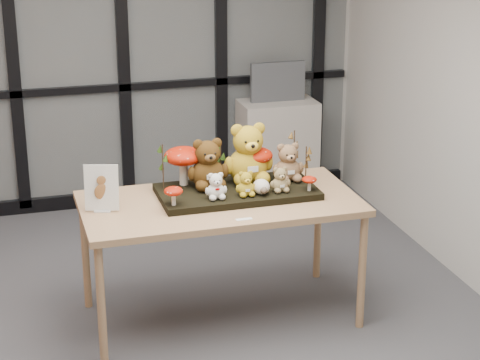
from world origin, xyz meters
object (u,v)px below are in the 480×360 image
object	(u,v)px
bear_brown_medium	(208,161)
bear_white_bow	(216,184)
plush_cream_hedgehog	(261,186)
mushroom_back_left	(183,164)
monitor	(278,82)
mushroom_back_right	(256,162)
bear_tan_back	(288,160)
mushroom_front_right	(309,183)
display_table	(220,210)
bear_small_yellow	(246,182)
diorama_tray	(237,192)
cabinet	(277,150)
bear_beige_small	(280,178)
mushroom_front_left	(174,195)
bear_pooh_yellow	(248,150)
sign_holder	(102,190)

from	to	relation	value
bear_brown_medium	bear_white_bow	world-z (taller)	bear_brown_medium
plush_cream_hedgehog	mushroom_back_left	xyz separation A→B (m)	(-0.43, 0.31, 0.08)
plush_cream_hedgehog	monitor	world-z (taller)	monitor
mushroom_back_right	monitor	world-z (taller)	monitor
bear_tan_back	plush_cream_hedgehog	xyz separation A→B (m)	(-0.24, -0.20, -0.09)
mushroom_front_right	display_table	bearing A→B (deg)	170.32
bear_small_yellow	plush_cream_hedgehog	world-z (taller)	bear_small_yellow
mushroom_front_right	bear_small_yellow	bearing A→B (deg)	176.14
mushroom_back_right	diorama_tray	bearing A→B (deg)	-142.73
cabinet	monitor	xyz separation A→B (m)	(-0.00, 0.02, 0.62)
bear_tan_back	bear_beige_small	xyz separation A→B (m)	(-0.11, -0.19, -0.05)
display_table	mushroom_front_left	xyz separation A→B (m)	(-0.32, -0.11, 0.17)
bear_pooh_yellow	bear_tan_back	bearing A→B (deg)	-11.35
bear_white_bow	mushroom_back_left	world-z (taller)	mushroom_back_left
bear_beige_small	mushroom_front_left	xyz separation A→B (m)	(-0.70, -0.06, -0.02)
bear_small_yellow	bear_beige_small	world-z (taller)	same
bear_pooh_yellow	sign_holder	bearing A→B (deg)	-170.54
diorama_tray	mushroom_front_left	xyz separation A→B (m)	(-0.45, -0.18, 0.09)
bear_white_bow	plush_cream_hedgehog	size ratio (longest dim) A/B	1.73
bear_small_yellow	bear_white_bow	distance (m)	0.19
bear_beige_small	mushroom_front_left	distance (m)	0.70
bear_tan_back	cabinet	world-z (taller)	bear_tan_back
mushroom_front_left	monitor	distance (m)	2.56
bear_brown_medium	bear_beige_small	distance (m)	0.48
cabinet	bear_pooh_yellow	bearing A→B (deg)	-113.94
display_table	mushroom_front_left	world-z (taller)	mushroom_front_left
bear_beige_small	bear_white_bow	bearing A→B (deg)	-178.61
bear_beige_small	mushroom_back_left	xyz separation A→B (m)	(-0.56, 0.29, 0.05)
diorama_tray	monitor	xyz separation A→B (m)	(0.92, 1.98, 0.22)
mushroom_front_right	mushroom_front_left	bearing A→B (deg)	-179.02
bear_small_yellow	bear_white_bow	size ratio (longest dim) A/B	0.95
mushroom_back_right	mushroom_front_left	bearing A→B (deg)	-153.77
bear_beige_small	cabinet	size ratio (longest dim) A/B	0.20
bear_pooh_yellow	plush_cream_hedgehog	size ratio (longest dim) A/B	4.05
mushroom_front_left	bear_white_bow	bearing A→B (deg)	9.18
bear_beige_small	plush_cream_hedgehog	xyz separation A→B (m)	(-0.13, -0.02, -0.04)
bear_pooh_yellow	mushroom_back_left	size ratio (longest dim) A/B	1.56
mushroom_front_right	bear_brown_medium	bearing A→B (deg)	157.65
diorama_tray	bear_brown_medium	bearing A→B (deg)	153.07
plush_cream_hedgehog	mushroom_front_left	xyz separation A→B (m)	(-0.57, -0.04, 0.01)
diorama_tray	bear_tan_back	distance (m)	0.40
display_table	monitor	world-z (taller)	monitor
display_table	mushroom_back_right	distance (m)	0.42
mushroom_back_right	cabinet	world-z (taller)	mushroom_back_right
mushroom_front_right	cabinet	xyz separation A→B (m)	(0.49, 2.12, -0.47)
mushroom_back_left	cabinet	size ratio (longest dim) A/B	0.31
mushroom_back_left	mushroom_front_left	world-z (taller)	mushroom_back_left
bear_small_yellow	mushroom_front_right	world-z (taller)	bear_small_yellow
bear_brown_medium	mushroom_front_left	distance (m)	0.40
bear_beige_small	mushroom_front_left	bearing A→B (deg)	-175.67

